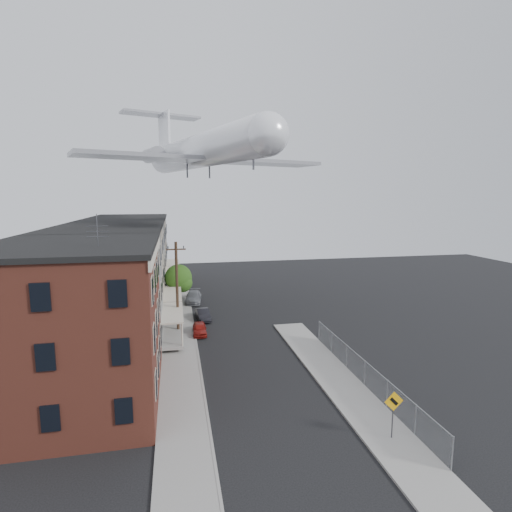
{
  "coord_description": "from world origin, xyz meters",
  "views": [
    {
      "loc": [
        -5.66,
        -19.14,
        13.13
      ],
      "look_at": [
        -0.49,
        6.14,
        9.27
      ],
      "focal_mm": 28.0,
      "sensor_mm": 36.0,
      "label": 1
    }
  ],
  "objects_px": {
    "warning_sign": "(393,408)",
    "car_mid": "(203,315)",
    "utility_pole": "(177,288)",
    "car_far": "(194,297)",
    "car_near": "(200,329)",
    "street_tree": "(180,279)",
    "airplane": "(200,151)"
  },
  "relations": [
    {
      "from": "car_near",
      "to": "street_tree",
      "type": "bearing_deg",
      "value": 100.71
    },
    {
      "from": "airplane",
      "to": "street_tree",
      "type": "bearing_deg",
      "value": 158.48
    },
    {
      "from": "warning_sign",
      "to": "utility_pole",
      "type": "bearing_deg",
      "value": 120.48
    },
    {
      "from": "car_mid",
      "to": "street_tree",
      "type": "bearing_deg",
      "value": 107.61
    },
    {
      "from": "car_mid",
      "to": "car_far",
      "type": "xyz_separation_m",
      "value": [
        -0.65,
        7.46,
        0.08
      ]
    },
    {
      "from": "warning_sign",
      "to": "car_mid",
      "type": "xyz_separation_m",
      "value": [
        -8.55,
        23.52,
        -1.29
      ]
    },
    {
      "from": "car_mid",
      "to": "car_far",
      "type": "distance_m",
      "value": 7.49
    },
    {
      "from": "warning_sign",
      "to": "car_mid",
      "type": "height_order",
      "value": "warning_sign"
    },
    {
      "from": "car_near",
      "to": "car_far",
      "type": "distance_m",
      "value": 11.97
    },
    {
      "from": "utility_pole",
      "to": "street_tree",
      "type": "relative_size",
      "value": 1.73
    },
    {
      "from": "warning_sign",
      "to": "car_mid",
      "type": "bearing_deg",
      "value": 109.97
    },
    {
      "from": "utility_pole",
      "to": "street_tree",
      "type": "height_order",
      "value": "utility_pole"
    },
    {
      "from": "utility_pole",
      "to": "car_mid",
      "type": "relative_size",
      "value": 2.52
    },
    {
      "from": "utility_pole",
      "to": "car_mid",
      "type": "distance_m",
      "value": 6.63
    },
    {
      "from": "car_near",
      "to": "car_far",
      "type": "bearing_deg",
      "value": 91.14
    },
    {
      "from": "airplane",
      "to": "car_far",
      "type": "bearing_deg",
      "value": 106.81
    },
    {
      "from": "utility_pole",
      "to": "airplane",
      "type": "xyz_separation_m",
      "value": [
        2.92,
        8.9,
        13.5
      ]
    },
    {
      "from": "utility_pole",
      "to": "car_far",
      "type": "xyz_separation_m",
      "value": [
        2.0,
        11.96,
        -4.0
      ]
    },
    {
      "from": "utility_pole",
      "to": "street_tree",
      "type": "distance_m",
      "value": 10.0
    },
    {
      "from": "utility_pole",
      "to": "car_near",
      "type": "height_order",
      "value": "utility_pole"
    },
    {
      "from": "street_tree",
      "to": "car_near",
      "type": "height_order",
      "value": "street_tree"
    },
    {
      "from": "car_near",
      "to": "car_far",
      "type": "relative_size",
      "value": 0.7
    },
    {
      "from": "car_far",
      "to": "utility_pole",
      "type": "bearing_deg",
      "value": -93.69
    },
    {
      "from": "utility_pole",
      "to": "car_near",
      "type": "bearing_deg",
      "value": -0.16
    },
    {
      "from": "utility_pole",
      "to": "car_far",
      "type": "distance_m",
      "value": 12.77
    },
    {
      "from": "car_near",
      "to": "car_mid",
      "type": "distance_m",
      "value": 4.55
    },
    {
      "from": "car_mid",
      "to": "car_far",
      "type": "relative_size",
      "value": 0.77
    },
    {
      "from": "car_near",
      "to": "airplane",
      "type": "height_order",
      "value": "airplane"
    },
    {
      "from": "utility_pole",
      "to": "airplane",
      "type": "bearing_deg",
      "value": 71.81
    },
    {
      "from": "warning_sign",
      "to": "airplane",
      "type": "relative_size",
      "value": 0.09
    },
    {
      "from": "warning_sign",
      "to": "utility_pole",
      "type": "height_order",
      "value": "utility_pole"
    },
    {
      "from": "warning_sign",
      "to": "utility_pole",
      "type": "distance_m",
      "value": 22.25
    }
  ]
}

